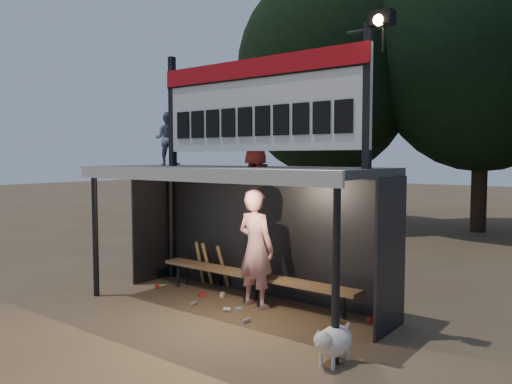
# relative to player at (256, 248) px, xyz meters

# --- Properties ---
(ground) EXTENTS (80.00, 80.00, 0.00)m
(ground) POSITION_rel_player_xyz_m (-0.25, -0.34, -0.98)
(ground) COLOR brown
(ground) RESTS_ON ground
(player) EXTENTS (0.74, 0.52, 1.95)m
(player) POSITION_rel_player_xyz_m (0.00, 0.00, 0.00)
(player) COLOR white
(player) RESTS_ON ground
(child_a) EXTENTS (0.59, 0.56, 0.97)m
(child_a) POSITION_rel_player_xyz_m (-1.82, -0.25, 1.83)
(child_a) COLOR gray
(child_a) RESTS_ON dugout_shelter
(child_b) EXTENTS (0.56, 0.43, 1.02)m
(child_b) POSITION_rel_player_xyz_m (0.16, -0.20, 1.86)
(child_b) COLOR #AE271A
(child_b) RESTS_ON dugout_shelter
(dugout_shelter) EXTENTS (5.10, 2.08, 2.32)m
(dugout_shelter) POSITION_rel_player_xyz_m (-0.25, -0.09, 0.87)
(dugout_shelter) COLOR #3B3B3D
(dugout_shelter) RESTS_ON ground
(scoreboard_assembly) EXTENTS (4.10, 0.27, 1.99)m
(scoreboard_assembly) POSITION_rel_player_xyz_m (0.31, -0.35, 2.35)
(scoreboard_assembly) COLOR black
(scoreboard_assembly) RESTS_ON dugout_shelter
(bench) EXTENTS (4.00, 0.35, 0.48)m
(bench) POSITION_rel_player_xyz_m (-0.25, 0.21, -0.54)
(bench) COLOR #976F47
(bench) RESTS_ON ground
(tree_left) EXTENTS (6.46, 6.46, 9.27)m
(tree_left) POSITION_rel_player_xyz_m (-4.25, 9.66, 4.54)
(tree_left) COLOR #302115
(tree_left) RESTS_ON ground
(tree_mid) EXTENTS (7.22, 7.22, 10.36)m
(tree_mid) POSITION_rel_player_xyz_m (0.75, 11.16, 5.19)
(tree_mid) COLOR #312316
(tree_mid) RESTS_ON ground
(dog) EXTENTS (0.36, 0.81, 0.49)m
(dog) POSITION_rel_player_xyz_m (2.15, -1.28, -0.70)
(dog) COLOR white
(dog) RESTS_ON ground
(bats) EXTENTS (0.68, 0.35, 0.84)m
(bats) POSITION_rel_player_xyz_m (-1.45, 0.48, -0.55)
(bats) COLOR olive
(bats) RESTS_ON ground
(litter) EXTENTS (4.17, 1.26, 0.08)m
(litter) POSITION_rel_player_xyz_m (-0.35, -0.26, -0.94)
(litter) COLOR #AB281D
(litter) RESTS_ON ground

